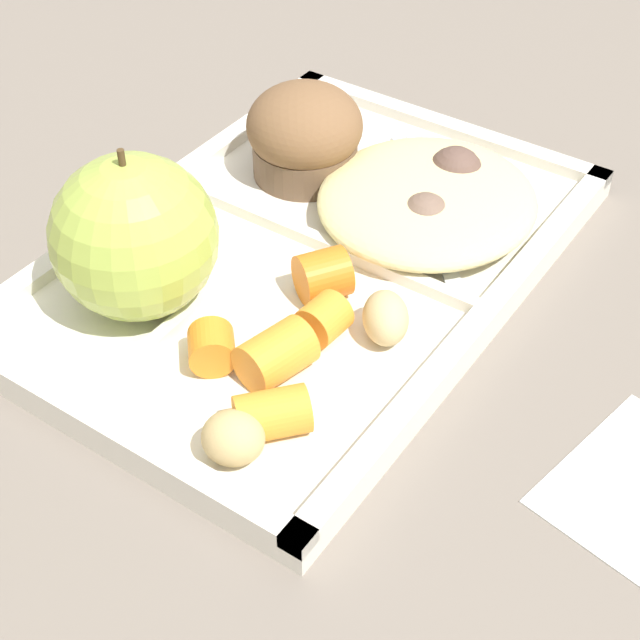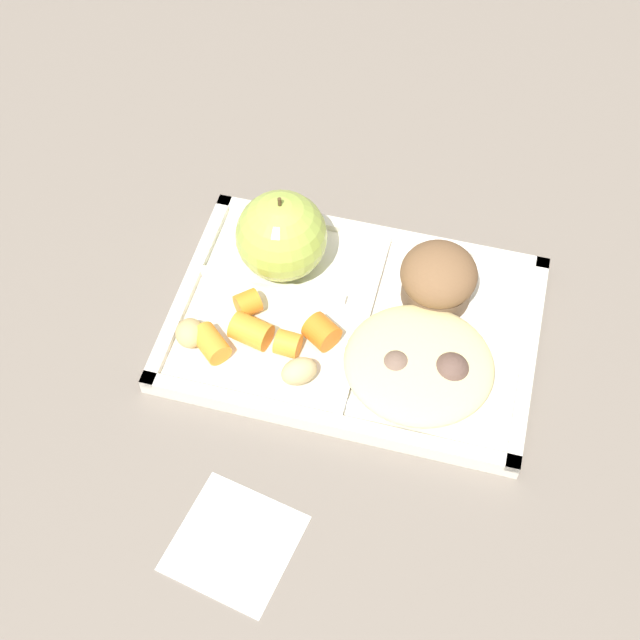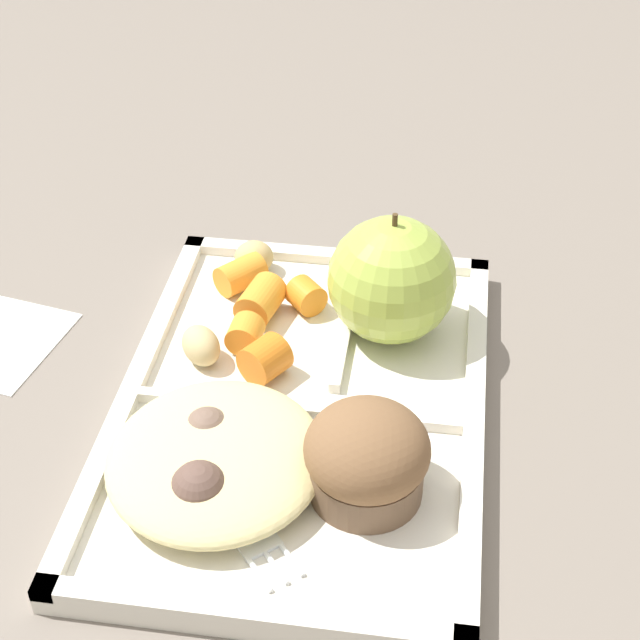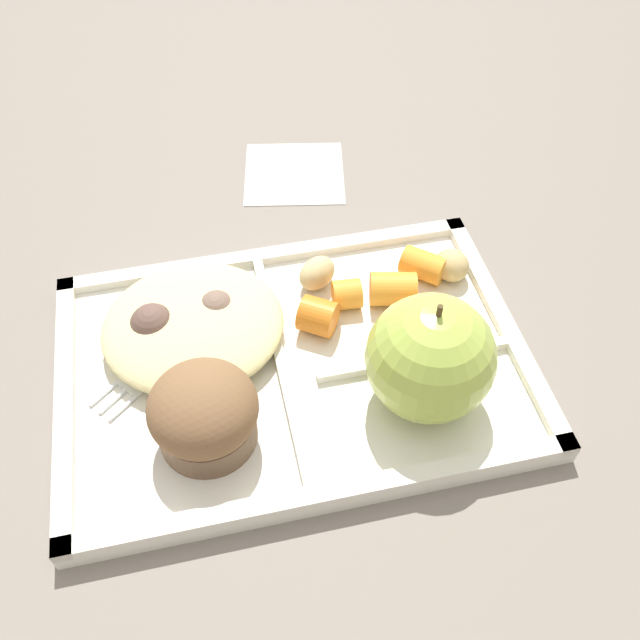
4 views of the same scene
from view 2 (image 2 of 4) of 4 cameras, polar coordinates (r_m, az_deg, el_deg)
The scene contains 16 objects.
ground at distance 0.83m, azimuth 2.18°, elevation -0.55°, with size 6.00×6.00×0.00m, color slate.
lunch_tray at distance 0.83m, azimuth 2.16°, elevation -0.28°, with size 0.34×0.23×0.02m.
green_apple at distance 0.83m, azimuth -2.50°, elevation 5.42°, with size 0.09×0.09×0.09m.
bran_muffin at distance 0.83m, azimuth 7.61°, elevation 2.69°, with size 0.07×0.07×0.06m.
carrot_slice_back at distance 0.80m, azimuth -7.02°, elevation -1.51°, with size 0.02×0.02×0.03m, color orange.
carrot_slice_small at distance 0.80m, azimuth -2.08°, elevation -1.54°, with size 0.02×0.02×0.02m, color orange.
carrot_slice_edge at distance 0.82m, azimuth -4.67°, elevation 1.08°, with size 0.02×0.02×0.02m, color orange.
carrot_slice_center at distance 0.80m, azimuth -4.46°, elevation -0.73°, with size 0.03×0.03×0.04m, color orange.
carrot_slice_large at distance 0.80m, azimuth 0.11°, elevation -0.77°, with size 0.03×0.03×0.03m, color orange.
potato_chunk_browned at distance 0.78m, azimuth -1.35°, elevation -3.32°, with size 0.03×0.02×0.03m, color tan.
potato_chunk_small at distance 0.81m, azimuth -8.36°, elevation -0.84°, with size 0.03×0.03×0.02m, color tan.
egg_noodle_pile at distance 0.79m, azimuth 6.38°, elevation -2.83°, with size 0.13×0.13×0.03m, color beige.
meatball_back at distance 0.78m, azimuth 4.90°, elevation -3.03°, with size 0.03×0.03×0.03m, color #755B4C.
meatball_center at distance 0.78m, azimuth 8.40°, elevation -3.28°, with size 0.03×0.03×0.03m, color brown.
plastic_fork at distance 0.80m, azimuth 7.65°, elevation -3.03°, with size 0.14×0.12×0.00m.
paper_napkin at distance 0.74m, azimuth -5.53°, elevation -14.08°, with size 0.09×0.09×0.00m, color white.
Camera 2 is at (0.09, -0.46, 0.69)m, focal length 49.71 mm.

